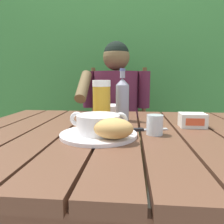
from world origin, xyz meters
TOP-DOWN VIEW (x-y plane):
  - dining_table at (0.00, 0.00)m, footprint 1.26×0.97m
  - hedge_backdrop at (0.01, 1.52)m, footprint 2.87×0.78m
  - chair_near_diner at (-0.08, 0.93)m, footprint 0.48×0.43m
  - person_eating at (-0.08, 0.72)m, footprint 0.48×0.47m
  - serving_plate at (-0.08, -0.09)m, footprint 0.27×0.27m
  - soup_bowl at (-0.08, -0.09)m, footprint 0.20×0.15m
  - bread_roll at (-0.02, -0.15)m, footprint 0.14×0.11m
  - beer_glass at (-0.10, 0.15)m, footprint 0.08×0.08m
  - beer_bottle at (-0.01, 0.20)m, footprint 0.06×0.06m
  - water_glass_small at (0.12, -0.05)m, footprint 0.06×0.06m
  - butter_tub at (0.29, 0.09)m, footprint 0.10×0.08m
  - table_knife at (0.08, 0.01)m, footprint 0.16×0.06m
  - diner_bowl at (-0.08, 0.38)m, footprint 0.14×0.14m

SIDE VIEW (x-z plane):
  - chair_near_diner at x=-0.08m, z-range -0.03..1.01m
  - dining_table at x=0.00m, z-range 0.28..1.03m
  - person_eating at x=-0.08m, z-range 0.11..1.31m
  - table_knife at x=0.08m, z-range 0.75..0.76m
  - serving_plate at x=-0.08m, z-range 0.75..0.76m
  - diner_bowl at x=-0.08m, z-range 0.75..0.80m
  - butter_tub at x=0.29m, z-range 0.75..0.81m
  - water_glass_small at x=0.12m, z-range 0.75..0.82m
  - bread_roll at x=-0.02m, z-range 0.76..0.83m
  - soup_bowl at x=-0.08m, z-range 0.76..0.83m
  - beer_glass at x=-0.10m, z-range 0.75..0.94m
  - beer_bottle at x=-0.01m, z-range 0.73..0.97m
  - hedge_backdrop at x=0.01m, z-range 0.01..1.81m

